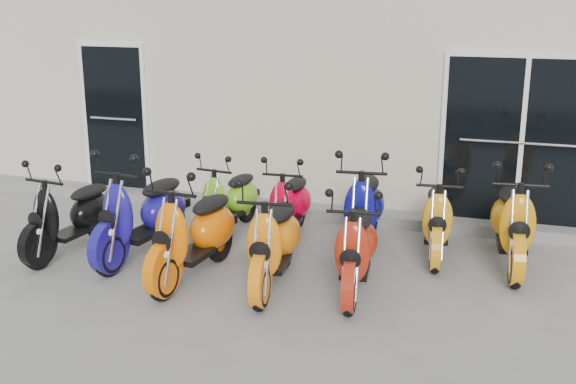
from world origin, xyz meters
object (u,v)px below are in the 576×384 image
(scooter_front_black, at_px, (70,205))
(scooter_back_blue, at_px, (364,198))
(scooter_back_yellow, at_px, (438,208))
(scooter_front_orange_a, at_px, (193,221))
(scooter_front_blue, at_px, (142,202))
(scooter_front_red, at_px, (356,237))
(scooter_back_red, at_px, (290,196))
(scooter_front_orange_b, at_px, (274,229))
(scooter_back_extra, at_px, (514,211))
(scooter_back_green, at_px, (229,191))

(scooter_front_black, xyz_separation_m, scooter_back_blue, (3.30, 1.12, 0.06))
(scooter_back_yellow, bearing_deg, scooter_front_orange_a, -154.47)
(scooter_front_blue, bearing_deg, scooter_front_red, 2.03)
(scooter_back_red, bearing_deg, scooter_front_black, -155.00)
(scooter_front_blue, height_order, scooter_front_orange_a, scooter_front_blue)
(scooter_front_orange_b, relative_size, scooter_back_red, 1.12)
(scooter_back_red, bearing_deg, scooter_front_blue, -145.85)
(scooter_back_extra, bearing_deg, scooter_back_red, 171.45)
(scooter_back_green, bearing_deg, scooter_back_red, 6.37)
(scooter_front_red, relative_size, scooter_back_blue, 0.92)
(scooter_back_extra, bearing_deg, scooter_back_blue, 174.14)
(scooter_back_red, xyz_separation_m, scooter_back_blue, (0.97, -0.13, 0.09))
(scooter_front_orange_a, distance_m, scooter_back_extra, 3.57)
(scooter_back_blue, xyz_separation_m, scooter_back_extra, (1.71, 0.00, 0.00))
(scooter_front_black, xyz_separation_m, scooter_front_orange_b, (2.62, -0.22, 0.04))
(scooter_front_orange_a, xyz_separation_m, scooter_front_red, (1.75, 0.17, -0.06))
(scooter_front_orange_b, height_order, scooter_back_green, scooter_front_orange_b)
(scooter_front_orange_a, height_order, scooter_back_blue, scooter_front_orange_a)
(scooter_back_green, xyz_separation_m, scooter_back_extra, (3.50, -0.14, 0.11))
(scooter_front_blue, height_order, scooter_back_green, scooter_front_blue)
(scooter_front_orange_a, height_order, scooter_front_red, scooter_front_orange_a)
(scooter_front_red, height_order, scooter_back_yellow, scooter_front_red)
(scooter_front_blue, distance_m, scooter_back_extra, 4.24)
(scooter_back_green, xyz_separation_m, scooter_back_yellow, (2.65, -0.04, 0.03))
(scooter_back_extra, bearing_deg, scooter_front_red, -147.17)
(scooter_front_blue, xyz_separation_m, scooter_back_blue, (2.42, 0.98, -0.02))
(scooter_front_orange_b, height_order, scooter_back_red, scooter_front_orange_b)
(scooter_back_red, bearing_deg, scooter_back_blue, -10.50)
(scooter_front_blue, relative_size, scooter_front_orange_b, 1.06)
(scooter_front_blue, distance_m, scooter_front_red, 2.61)
(scooter_front_orange_a, relative_size, scooter_front_red, 1.09)
(scooter_front_black, distance_m, scooter_front_red, 3.48)
(scooter_front_red, xyz_separation_m, scooter_back_blue, (-0.17, 1.23, 0.05))
(scooter_front_orange_b, distance_m, scooter_back_extra, 2.74)
(scooter_back_extra, bearing_deg, scooter_back_yellow, 167.29)
(scooter_front_red, xyz_separation_m, scooter_back_red, (-1.14, 1.35, -0.04))
(scooter_front_orange_a, height_order, scooter_back_green, scooter_front_orange_a)
(scooter_front_orange_b, relative_size, scooter_front_red, 1.05)
(scooter_back_extra, bearing_deg, scooter_front_blue, -172.48)
(scooter_back_green, distance_m, scooter_back_yellow, 2.65)
(scooter_front_red, bearing_deg, scooter_back_extra, 32.19)
(scooter_front_orange_b, bearing_deg, scooter_back_green, 120.95)
(scooter_front_black, xyz_separation_m, scooter_front_blue, (0.88, 0.14, 0.08))
(scooter_front_orange_a, height_order, scooter_front_orange_b, scooter_front_orange_a)
(scooter_front_red, relative_size, scooter_back_extra, 0.92)
(scooter_front_black, distance_m, scooter_back_extra, 5.13)
(scooter_front_orange_b, distance_m, scooter_back_red, 1.50)
(scooter_back_blue, height_order, scooter_back_extra, same)
(scooter_front_orange_b, height_order, scooter_back_extra, scooter_back_extra)
(scooter_front_black, relative_size, scooter_back_yellow, 1.02)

